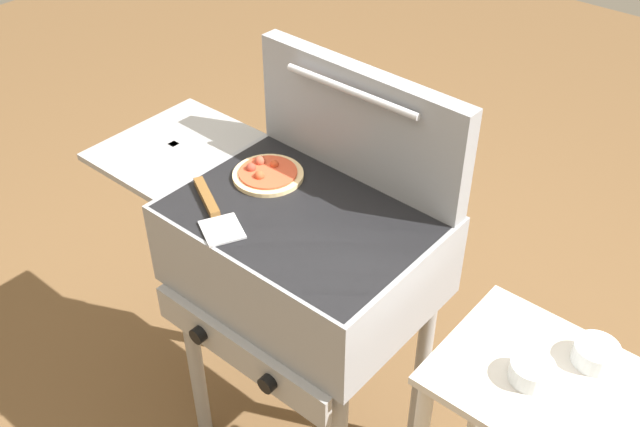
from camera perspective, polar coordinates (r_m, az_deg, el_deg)
grill at (r=1.86m, az=-1.60°, el=-3.27°), size 0.96×0.53×0.90m
grill_lid_open at (r=1.82m, az=3.17°, el=7.06°), size 0.63×0.09×0.30m
pizza_pepperoni at (r=1.89m, az=-4.17°, el=3.13°), size 0.18×0.18×0.04m
spatula at (r=1.78m, az=-8.38°, el=0.25°), size 0.26×0.17×0.02m
topping_bowl_near at (r=1.65m, az=20.73°, el=-10.25°), size 0.10×0.10×0.04m
topping_bowl_far at (r=1.58m, az=16.20°, el=-11.79°), size 0.09×0.09×0.04m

